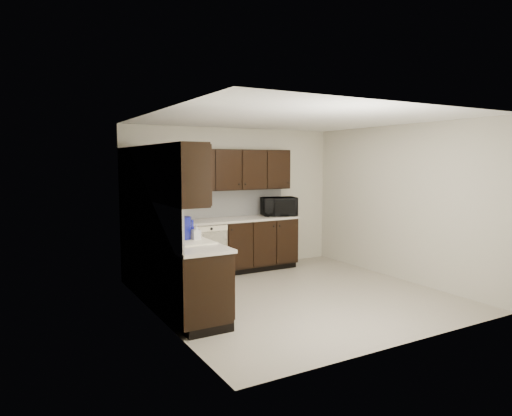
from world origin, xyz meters
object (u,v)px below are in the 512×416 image
at_px(storage_bin, 156,221).
at_px(sink, 185,246).
at_px(toaster_oven, 141,218).
at_px(blue_pitcher, 183,229).
at_px(microwave, 279,206).

bearing_deg(storage_bin, sink, -92.70).
height_order(toaster_oven, blue_pitcher, blue_pitcher).
height_order(storage_bin, blue_pitcher, blue_pitcher).
distance_m(toaster_oven, blue_pitcher, 1.66).
distance_m(sink, storage_bin, 1.37).
bearing_deg(sink, toaster_oven, 92.33).
height_order(microwave, storage_bin, microwave).
xyz_separation_m(sink, microwave, (2.43, 1.67, 0.23)).
bearing_deg(storage_bin, microwave, 7.39).
xyz_separation_m(microwave, storage_bin, (-2.37, -0.31, -0.08)).
relative_size(sink, microwave, 1.36).
bearing_deg(blue_pitcher, sink, -100.19).
bearing_deg(storage_bin, toaster_oven, 111.64).
distance_m(microwave, storage_bin, 2.39).
distance_m(sink, toaster_oven, 1.71).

